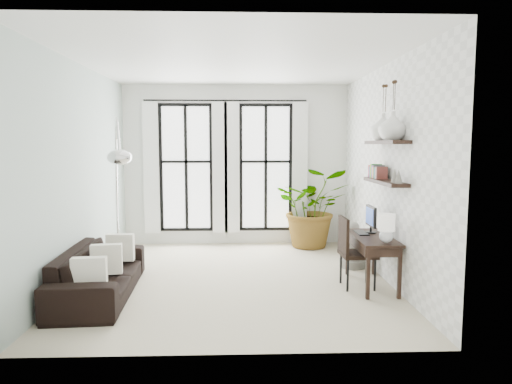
{
  "coord_description": "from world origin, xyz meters",
  "views": [
    {
      "loc": [
        0.09,
        -6.72,
        2.02
      ],
      "look_at": [
        0.33,
        0.3,
        1.29
      ],
      "focal_mm": 32.0,
      "sensor_mm": 36.0,
      "label": 1
    }
  ],
  "objects_px": {
    "sofa": "(99,272)",
    "desk": "(373,240)",
    "plant": "(313,207)",
    "arc_lamp": "(117,156)",
    "desk_chair": "(352,248)",
    "buddha": "(353,248)"
  },
  "relations": [
    {
      "from": "plant",
      "to": "arc_lamp",
      "type": "height_order",
      "value": "arc_lamp"
    },
    {
      "from": "desk",
      "to": "arc_lamp",
      "type": "height_order",
      "value": "arc_lamp"
    },
    {
      "from": "plant",
      "to": "arc_lamp",
      "type": "relative_size",
      "value": 0.65
    },
    {
      "from": "desk_chair",
      "to": "plant",
      "type": "bearing_deg",
      "value": 91.59
    },
    {
      "from": "sofa",
      "to": "plant",
      "type": "distance_m",
      "value": 4.38
    },
    {
      "from": "sofa",
      "to": "arc_lamp",
      "type": "bearing_deg",
      "value": -11.87
    },
    {
      "from": "desk",
      "to": "desk_chair",
      "type": "xyz_separation_m",
      "value": [
        -0.3,
        0.02,
        -0.12
      ]
    },
    {
      "from": "desk",
      "to": "arc_lamp",
      "type": "distance_m",
      "value": 3.86
    },
    {
      "from": "sofa",
      "to": "desk",
      "type": "relative_size",
      "value": 1.79
    },
    {
      "from": "desk_chair",
      "to": "arc_lamp",
      "type": "relative_size",
      "value": 0.42
    },
    {
      "from": "sofa",
      "to": "plant",
      "type": "relative_size",
      "value": 1.4
    },
    {
      "from": "plant",
      "to": "desk_chair",
      "type": "relative_size",
      "value": 1.56
    },
    {
      "from": "sofa",
      "to": "desk",
      "type": "distance_m",
      "value": 3.77
    },
    {
      "from": "desk",
      "to": "buddha",
      "type": "height_order",
      "value": "desk"
    },
    {
      "from": "sofa",
      "to": "desk_chair",
      "type": "bearing_deg",
      "value": -89.17
    },
    {
      "from": "sofa",
      "to": "buddha",
      "type": "bearing_deg",
      "value": -74.01
    },
    {
      "from": "desk",
      "to": "buddha",
      "type": "distance_m",
      "value": 1.14
    },
    {
      "from": "sofa",
      "to": "desk",
      "type": "bearing_deg",
      "value": -89.81
    },
    {
      "from": "desk_chair",
      "to": "buddha",
      "type": "bearing_deg",
      "value": 73.37
    },
    {
      "from": "plant",
      "to": "arc_lamp",
      "type": "distance_m",
      "value": 4.01
    },
    {
      "from": "plant",
      "to": "desk",
      "type": "xyz_separation_m",
      "value": [
        0.44,
        -2.6,
        -0.1
      ]
    },
    {
      "from": "desk",
      "to": "buddha",
      "type": "xyz_separation_m",
      "value": [
        -0.01,
        1.08,
        -0.37
      ]
    }
  ]
}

